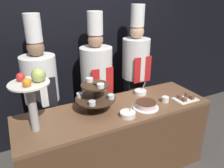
% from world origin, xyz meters
% --- Properties ---
extents(wall_back, '(10.00, 0.06, 2.80)m').
position_xyz_m(wall_back, '(0.00, 1.36, 1.40)').
color(wall_back, black).
rests_on(wall_back, ground_plane).
extents(buffet_counter, '(2.13, 0.67, 0.87)m').
position_xyz_m(buffet_counter, '(0.00, 0.34, 0.44)').
color(buffet_counter, brown).
rests_on(buffet_counter, ground_plane).
extents(tiered_stand, '(0.42, 0.42, 0.34)m').
position_xyz_m(tiered_stand, '(-0.21, 0.40, 1.05)').
color(tiered_stand, '#3D2819').
rests_on(tiered_stand, buffet_counter).
extents(fruit_pedestal, '(0.34, 0.34, 0.59)m').
position_xyz_m(fruit_pedestal, '(-0.82, 0.31, 1.27)').
color(fruit_pedestal, '#B2ADA8').
rests_on(fruit_pedestal, buffet_counter).
extents(cake_round, '(0.28, 0.28, 0.07)m').
position_xyz_m(cake_round, '(0.30, 0.21, 0.91)').
color(cake_round, white).
rests_on(cake_round, buffet_counter).
extents(cup_white, '(0.08, 0.08, 0.06)m').
position_xyz_m(cup_white, '(0.57, 0.22, 0.90)').
color(cup_white, white).
rests_on(cup_white, buffet_counter).
extents(cake_square_tray, '(0.27, 0.19, 0.05)m').
position_xyz_m(cake_square_tray, '(0.83, 0.17, 0.89)').
color(cake_square_tray, white).
rests_on(cake_square_tray, buffet_counter).
extents(serving_bowl_near, '(0.16, 0.16, 0.15)m').
position_xyz_m(serving_bowl_near, '(0.03, 0.14, 0.90)').
color(serving_bowl_near, white).
rests_on(serving_bowl_near, buffet_counter).
extents(serving_bowl_far, '(0.15, 0.15, 0.15)m').
position_xyz_m(serving_bowl_far, '(0.44, 0.53, 0.90)').
color(serving_bowl_far, white).
rests_on(serving_bowl_far, buffet_counter).
extents(chef_left, '(0.40, 0.40, 1.84)m').
position_xyz_m(chef_left, '(-0.67, 0.98, 0.97)').
color(chef_left, '#38332D').
rests_on(chef_left, ground_plane).
extents(chef_center_left, '(0.41, 0.41, 1.84)m').
position_xyz_m(chef_center_left, '(0.04, 0.98, 0.98)').
color(chef_center_left, black).
rests_on(chef_center_left, ground_plane).
extents(chef_center_right, '(0.38, 0.38, 1.90)m').
position_xyz_m(chef_center_right, '(0.64, 0.98, 1.03)').
color(chef_center_right, '#28282D').
rests_on(chef_center_right, ground_plane).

